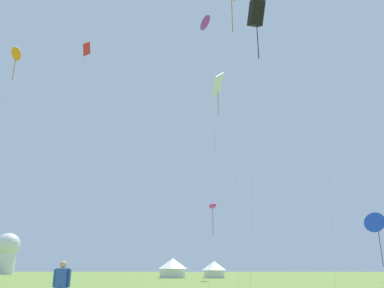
% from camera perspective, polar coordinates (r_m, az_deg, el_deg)
% --- Properties ---
extents(kite_blue_delta, '(3.76, 4.21, 8.23)m').
position_cam_1_polar(kite_blue_delta, '(55.56, 25.32, -10.62)').
color(kite_blue_delta, blue).
rests_on(kite_blue_delta, ground).
extents(kite_magenta_parafoil, '(2.16, 2.93, 10.38)m').
position_cam_1_polar(kite_magenta_parafoil, '(56.11, 3.02, -8.97)').
color(kite_magenta_parafoil, '#E02DA3').
rests_on(kite_magenta_parafoil, ground).
extents(kite_white_diamond, '(1.71, 2.86, 19.54)m').
position_cam_1_polar(kite_white_diamond, '(37.80, 3.77, 8.29)').
color(kite_white_diamond, white).
rests_on(kite_white_diamond, ground).
extents(kite_red_diamond, '(2.57, 2.98, 36.26)m').
position_cam_1_polar(kite_red_diamond, '(66.33, -15.09, 12.84)').
color(kite_red_diamond, red).
rests_on(kite_red_diamond, ground).
extents(kite_orange_parafoil, '(2.16, 2.78, 22.62)m').
position_cam_1_polar(kite_orange_parafoil, '(44.30, -24.14, 11.78)').
color(kite_orange_parafoil, orange).
rests_on(kite_orange_parafoil, ground).
extents(kite_purple_parafoil, '(3.13, 3.79, 33.51)m').
position_cam_1_polar(kite_purple_parafoil, '(55.01, 1.92, 17.13)').
color(kite_purple_parafoil, purple).
rests_on(kite_purple_parafoil, ground).
extents(kite_black_box, '(2.56, 2.59, 24.94)m').
position_cam_1_polar(kite_black_box, '(38.12, 9.29, 18.16)').
color(kite_black_box, black).
rests_on(kite_black_box, ground).
extents(festival_tent_left, '(4.91, 4.91, 3.19)m').
position_cam_1_polar(festival_tent_left, '(69.39, -2.79, -17.38)').
color(festival_tent_left, white).
rests_on(festival_tent_left, ground).
extents(festival_tent_right, '(4.15, 4.15, 2.70)m').
position_cam_1_polar(festival_tent_right, '(69.03, 3.24, -17.60)').
color(festival_tent_right, white).
rests_on(festival_tent_right, ground).
extents(observatory_dome, '(6.40, 6.40, 10.80)m').
position_cam_1_polar(observatory_dome, '(120.79, -25.26, -13.87)').
color(observatory_dome, white).
rests_on(observatory_dome, ground).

